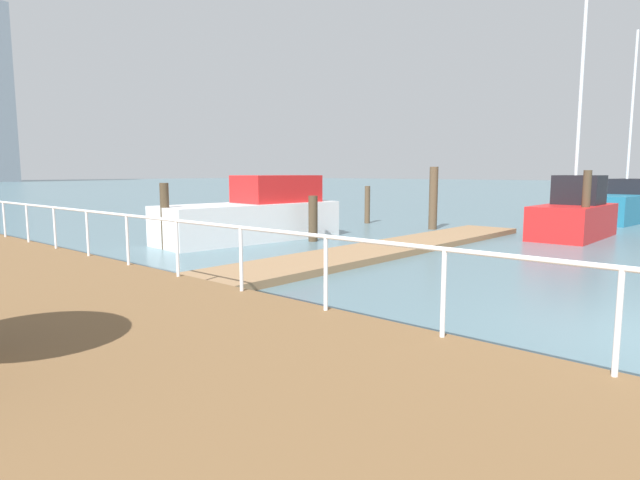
# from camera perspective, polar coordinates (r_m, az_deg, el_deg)

# --- Properties ---
(ground_plane) EXTENTS (300.00, 300.00, 0.00)m
(ground_plane) POSITION_cam_1_polar(r_m,az_deg,el_deg) (22.77, -25.73, 0.70)
(ground_plane) COLOR slate
(floating_dock) EXTENTS (15.03, 2.00, 0.18)m
(floating_dock) POSITION_cam_1_polar(r_m,az_deg,el_deg) (15.58, 6.82, -1.02)
(floating_dock) COLOR #93704C
(floating_dock) RESTS_ON ground_plane
(boardwalk_railing) EXTENTS (0.06, 27.60, 1.08)m
(boardwalk_railing) POSITION_cam_1_polar(r_m,az_deg,el_deg) (12.53, -22.12, 1.80)
(boardwalk_railing) COLOR white
(boardwalk_railing) RESTS_ON boardwalk
(dock_piling_0) EXTENTS (0.27, 0.27, 2.02)m
(dock_piling_0) POSITION_cam_1_polar(r_m,az_deg,el_deg) (16.70, -16.38, 2.47)
(dock_piling_0) COLOR #473826
(dock_piling_0) RESTS_ON ground_plane
(dock_piling_1) EXTENTS (0.35, 0.35, 2.56)m
(dock_piling_1) POSITION_cam_1_polar(r_m,az_deg,el_deg) (22.21, 12.13, 4.43)
(dock_piling_1) COLOR brown
(dock_piling_1) RESTS_ON ground_plane
(dock_piling_2) EXTENTS (0.26, 0.26, 2.41)m
(dock_piling_2) POSITION_cam_1_polar(r_m,az_deg,el_deg) (19.70, 26.75, 3.24)
(dock_piling_2) COLOR #473826
(dock_piling_2) RESTS_ON ground_plane
(dock_piling_3) EXTENTS (0.25, 0.25, 1.71)m
(dock_piling_3) POSITION_cam_1_polar(r_m,az_deg,el_deg) (24.43, 5.13, 3.82)
(dock_piling_3) COLOR brown
(dock_piling_3) RESTS_ON ground_plane
(dock_piling_4) EXTENTS (0.31, 0.31, 1.55)m
(dock_piling_4) POSITION_cam_1_polar(r_m,az_deg,el_deg) (17.92, -0.76, 2.32)
(dock_piling_4) COLOR #473826
(dock_piling_4) RESTS_ON ground_plane
(moored_boat_0) EXTENTS (6.67, 2.59, 8.82)m
(moored_boat_0) POSITION_cam_1_polar(r_m,az_deg,el_deg) (29.26, 30.13, 3.31)
(moored_boat_0) COLOR #1E6B8C
(moored_boat_0) RESTS_ON ground_plane
(moored_boat_1) EXTENTS (6.70, 2.72, 2.23)m
(moored_boat_1) POSITION_cam_1_polar(r_m,az_deg,el_deg) (18.47, -6.93, 2.72)
(moored_boat_1) COLOR white
(moored_boat_1) RESTS_ON ground_plane
(moored_boat_2) EXTENTS (4.40, 1.94, 8.20)m
(moored_boat_2) POSITION_cam_1_polar(r_m,az_deg,el_deg) (21.03, 25.74, 2.50)
(moored_boat_2) COLOR red
(moored_boat_2) RESTS_ON ground_plane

